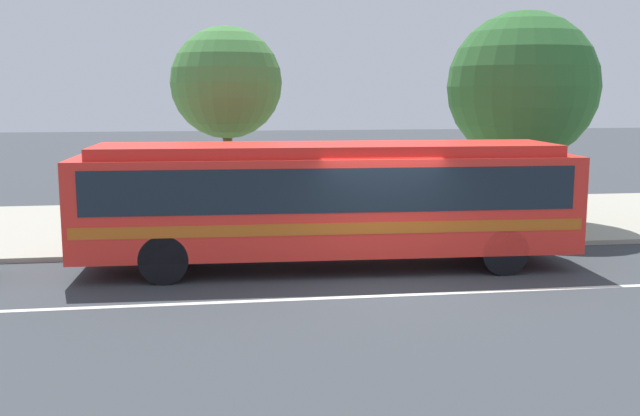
{
  "coord_description": "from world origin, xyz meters",
  "views": [
    {
      "loc": [
        -3.4,
        -13.96,
        3.81
      ],
      "look_at": [
        -1.09,
        1.77,
        1.3
      ],
      "focal_mm": 41.41,
      "sensor_mm": 36.0,
      "label": 1
    }
  ],
  "objects_px": {
    "bus_stop_sign": "(460,180)",
    "street_tree_near_stop": "(226,83)",
    "street_tree_mid_block": "(523,87)",
    "transit_bus": "(328,196)",
    "pedestrian_waiting_near_sign": "(179,205)"
  },
  "relations": [
    {
      "from": "bus_stop_sign",
      "to": "street_tree_near_stop",
      "type": "xyz_separation_m",
      "value": [
        -5.68,
        1.61,
        2.37
      ]
    },
    {
      "from": "bus_stop_sign",
      "to": "street_tree_mid_block",
      "type": "xyz_separation_m",
      "value": [
        2.53,
        2.28,
        2.29
      ]
    },
    {
      "from": "transit_bus",
      "to": "pedestrian_waiting_near_sign",
      "type": "relative_size",
      "value": 6.79
    },
    {
      "from": "street_tree_near_stop",
      "to": "street_tree_mid_block",
      "type": "distance_m",
      "value": 8.23
    },
    {
      "from": "transit_bus",
      "to": "bus_stop_sign",
      "type": "relative_size",
      "value": 4.5
    },
    {
      "from": "transit_bus",
      "to": "street_tree_mid_block",
      "type": "distance_m",
      "value": 7.79
    },
    {
      "from": "transit_bus",
      "to": "street_tree_near_stop",
      "type": "height_order",
      "value": "street_tree_near_stop"
    },
    {
      "from": "street_tree_near_stop",
      "to": "street_tree_mid_block",
      "type": "height_order",
      "value": "street_tree_mid_block"
    },
    {
      "from": "pedestrian_waiting_near_sign",
      "to": "street_tree_near_stop",
      "type": "bearing_deg",
      "value": 28.84
    },
    {
      "from": "transit_bus",
      "to": "street_tree_mid_block",
      "type": "xyz_separation_m",
      "value": [
        6.15,
        4.15,
        2.37
      ]
    },
    {
      "from": "bus_stop_sign",
      "to": "street_tree_near_stop",
      "type": "bearing_deg",
      "value": 164.22
    },
    {
      "from": "transit_bus",
      "to": "bus_stop_sign",
      "type": "height_order",
      "value": "transit_bus"
    },
    {
      "from": "transit_bus",
      "to": "pedestrian_waiting_near_sign",
      "type": "height_order",
      "value": "transit_bus"
    },
    {
      "from": "pedestrian_waiting_near_sign",
      "to": "street_tree_near_stop",
      "type": "relative_size",
      "value": 0.3
    },
    {
      "from": "transit_bus",
      "to": "bus_stop_sign",
      "type": "xyz_separation_m",
      "value": [
        3.62,
        1.87,
        0.08
      ]
    }
  ]
}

